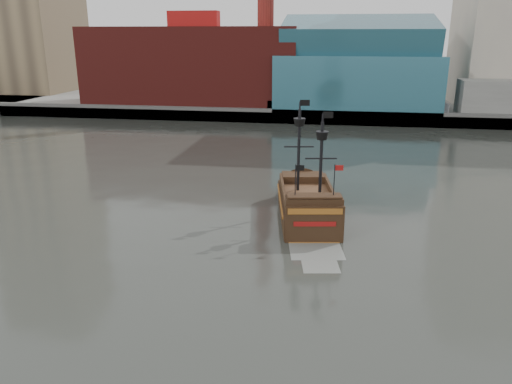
# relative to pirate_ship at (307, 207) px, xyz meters

# --- Properties ---
(ground) EXTENTS (400.00, 400.00, 0.00)m
(ground) POSITION_rel_pirate_ship_xyz_m (-4.65, -13.71, -1.00)
(ground) COLOR #272A25
(ground) RESTS_ON ground
(promenade_far) EXTENTS (220.00, 60.00, 2.00)m
(promenade_far) POSITION_rel_pirate_ship_xyz_m (-4.65, 78.29, 0.00)
(promenade_far) COLOR slate
(promenade_far) RESTS_ON ground
(seawall) EXTENTS (220.00, 1.00, 2.60)m
(seawall) POSITION_rel_pirate_ship_xyz_m (-4.65, 48.79, 0.30)
(seawall) COLOR #4C4C49
(seawall) RESTS_ON ground
(pirate_ship) EXTENTS (6.71, 15.25, 11.03)m
(pirate_ship) POSITION_rel_pirate_ship_xyz_m (0.00, 0.00, 0.00)
(pirate_ship) COLOR black
(pirate_ship) RESTS_ON ground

